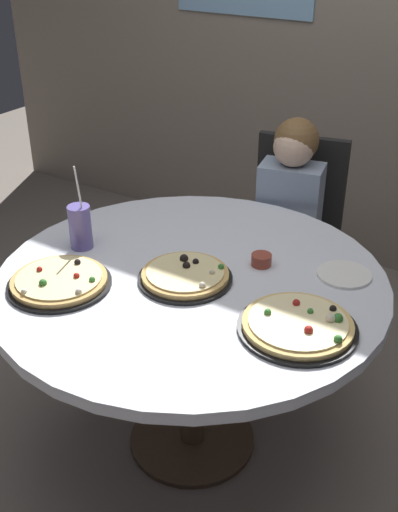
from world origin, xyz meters
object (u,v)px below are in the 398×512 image
at_px(soda_cup, 80,227).
at_px(plate_small, 344,275).
at_px(diner_child, 282,259).
at_px(sauce_bowl, 261,260).
at_px(chair_wooden, 293,232).
at_px(pizza_veggie, 186,276).
at_px(pizza_cheese, 59,281).
at_px(pizza_pepperoni, 298,325).
at_px(dining_table, 191,298).

relative_size(soda_cup, plate_small, 1.71).
bearing_deg(diner_child, sauce_bowl, -73.74).
relative_size(chair_wooden, pizza_veggie, 3.05).
height_order(chair_wooden, sauce_bowl, chair_wooden).
distance_m(diner_child, pizza_cheese, 1.07).
relative_size(diner_child, pizza_pepperoni, 3.09).
bearing_deg(plate_small, pizza_pepperoni, -90.32).
height_order(pizza_cheese, plate_small, pizza_cheese).
relative_size(pizza_veggie, pizza_pepperoni, 0.89).
bearing_deg(chair_wooden, pizza_pepperoni, -65.19).
distance_m(chair_wooden, plate_small, 0.79).
xyz_separation_m(pizza_veggie, pizza_cheese, (-0.32, -0.25, -0.00)).
height_order(pizza_cheese, pizza_pepperoni, pizza_pepperoni).
distance_m(chair_wooden, pizza_pepperoni, 1.09).
bearing_deg(chair_wooden, pizza_cheese, -104.67).
relative_size(sauce_bowl, plate_small, 0.39).
xyz_separation_m(sauce_bowl, plate_small, (0.27, 0.08, -0.02)).
bearing_deg(soda_cup, pizza_cheese, -64.02).
distance_m(pizza_veggie, plate_small, 0.53).
xyz_separation_m(pizza_cheese, pizza_pepperoni, (0.75, 0.19, 0.00)).
bearing_deg(plate_small, pizza_veggie, -144.75).
bearing_deg(pizza_pepperoni, plate_small, 89.68).
bearing_deg(pizza_pepperoni, pizza_veggie, 172.21).
relative_size(dining_table, chair_wooden, 1.37).
relative_size(diner_child, soda_cup, 3.52).
relative_size(chair_wooden, sauce_bowl, 13.57).
relative_size(pizza_pepperoni, plate_small, 1.95).
bearing_deg(pizza_cheese, diner_child, 70.98).
height_order(pizza_pepperoni, plate_small, pizza_pepperoni).
xyz_separation_m(pizza_veggie, soda_cup, (-0.44, -0.01, 0.06)).
relative_size(diner_child, pizza_cheese, 3.22).
distance_m(diner_child, plate_small, 0.66).
bearing_deg(plate_small, soda_cup, -160.21).
height_order(diner_child, soda_cup, diner_child).
height_order(chair_wooden, plate_small, chair_wooden).
xyz_separation_m(pizza_pepperoni, sauce_bowl, (-0.26, 0.28, 0.00)).
xyz_separation_m(soda_cup, sauce_bowl, (0.60, 0.23, -0.06)).
bearing_deg(pizza_cheese, pizza_pepperoni, 14.19).
relative_size(diner_child, sauce_bowl, 15.46).
bearing_deg(soda_cup, diner_child, 58.52).
distance_m(diner_child, sauce_bowl, 0.61).
bearing_deg(chair_wooden, pizza_veggie, -88.68).
bearing_deg(soda_cup, chair_wooden, 65.49).
bearing_deg(sauce_bowl, diner_child, 106.26).
relative_size(pizza_veggie, sauce_bowl, 4.45).
height_order(pizza_veggie, plate_small, pizza_veggie).
xyz_separation_m(dining_table, soda_cup, (-0.44, -0.04, 0.17)).
distance_m(dining_table, diner_child, 0.72).
bearing_deg(sauce_bowl, soda_cup, -159.17).
bearing_deg(pizza_pepperoni, dining_table, 167.94).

